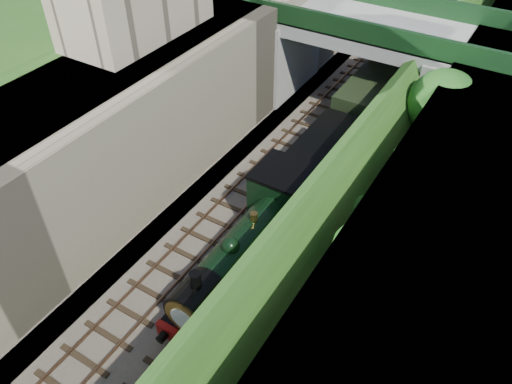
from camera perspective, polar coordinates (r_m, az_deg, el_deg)
name	(u,v)px	position (r m, az deg, el deg)	size (l,w,h in m)	color
trackbed	(336,138)	(31.87, 9.12, 6.10)	(10.00, 90.00, 0.20)	#473F38
retaining_wall	(261,67)	(32.20, 0.59, 14.07)	(1.00, 90.00, 7.00)	#756B56
street_plateau_left	(215,54)	(33.94, -4.68, 15.41)	(6.00, 90.00, 7.00)	#262628
street_plateau_right	(512,144)	(28.86, 27.18, 4.86)	(8.00, 90.00, 6.25)	#262628
embankment_slope	(409,149)	(27.03, 17.13, 4.75)	(4.93, 90.00, 6.57)	#1E4714
track_left	(308,127)	(32.43, 5.91, 7.40)	(2.50, 90.00, 0.20)	black
track_right	(354,142)	(31.47, 11.13, 5.63)	(2.50, 90.00, 0.20)	black
road_bridge	(383,58)	(32.97, 14.35, 14.60)	(16.00, 6.40, 7.25)	gray
tree	(445,106)	(27.69, 20.82, 9.21)	(3.60, 3.80, 6.60)	black
locomotive	(252,245)	(22.04, -0.45, -6.11)	(3.10, 10.23, 3.83)	black
tender	(324,163)	(27.15, 7.75, 3.29)	(2.70, 6.00, 3.05)	black
coach_front	(402,64)	(37.27, 16.38, 13.85)	(2.90, 18.00, 3.70)	black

